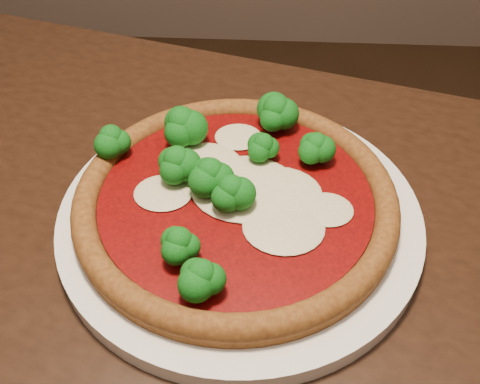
{
  "coord_description": "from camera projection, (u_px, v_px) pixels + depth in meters",
  "views": [
    {
      "loc": [
        0.01,
        -0.09,
        1.13
      ],
      "look_at": [
        -0.01,
        0.26,
        0.79
      ],
      "focal_mm": 40.0,
      "sensor_mm": 36.0,
      "label": 1
    }
  ],
  "objects": [
    {
      "name": "dining_table",
      "position": [
        205.0,
        336.0,
        0.55
      ],
      "size": [
        1.32,
        1.01,
        0.75
      ],
      "rotation": [
        0.0,
        0.0,
        -0.28
      ],
      "color": "black",
      "rests_on": "floor"
    },
    {
      "name": "plate",
      "position": [
        240.0,
        215.0,
        0.51
      ],
      "size": [
        0.34,
        0.34,
        0.02
      ],
      "primitive_type": "cylinder",
      "color": "white",
      "rests_on": "dining_table"
    },
    {
      "name": "pizza",
      "position": [
        233.0,
        192.0,
        0.5
      ],
      "size": [
        0.3,
        0.3,
        0.06
      ],
      "rotation": [
        0.0,
        0.0,
        -0.18
      ],
      "color": "brown",
      "rests_on": "plate"
    }
  ]
}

